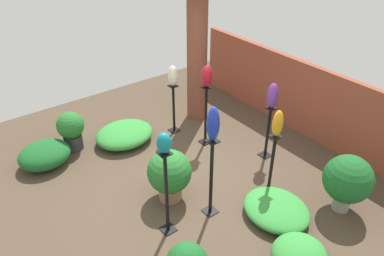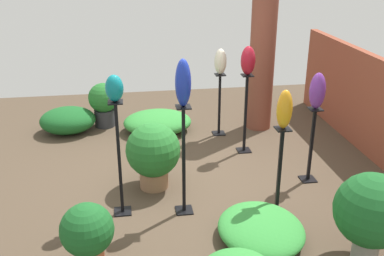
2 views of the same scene
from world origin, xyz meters
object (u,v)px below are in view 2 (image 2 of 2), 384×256
art_vase_amber (285,109)px  potted_plant_back_center (104,102)px  pedestal_ivory (219,107)px  art_vase_cobalt (183,83)px  pedestal_ruby (245,117)px  pedestal_teal (120,164)px  art_vase_teal (114,88)px  brick_pillar (263,49)px  potted_plant_walkway_edge (87,232)px  pedestal_amber (279,176)px  art_vase_ivory (220,62)px  art_vase_violet (317,91)px  potted_plant_mid_right (372,212)px  pedestal_cobalt (184,165)px  art_vase_ruby (248,61)px  pedestal_violet (311,148)px  potted_plant_front_right (153,152)px

art_vase_amber → potted_plant_back_center: (-3.07, -2.04, -0.86)m
pedestal_ivory → art_vase_cobalt: 2.63m
pedestal_ruby → pedestal_teal: bearing=-52.2°
pedestal_ruby → art_vase_cobalt: size_ratio=2.30×
potted_plant_back_center → art_vase_teal: bearing=5.6°
brick_pillar → potted_plant_walkway_edge: size_ratio=4.07×
pedestal_ruby → pedestal_teal: (1.42, -1.84, 0.09)m
pedestal_amber → art_vase_teal: size_ratio=3.68×
art_vase_ivory → art_vase_violet: bearing=26.4°
potted_plant_back_center → potted_plant_mid_right: bearing=33.2°
potted_plant_mid_right → art_vase_teal: bearing=-117.8°
brick_pillar → potted_plant_mid_right: bearing=0.4°
pedestal_amber → art_vase_cobalt: bearing=-101.4°
pedestal_cobalt → pedestal_amber: 1.08m
potted_plant_mid_right → art_vase_ruby: bearing=-169.0°
pedestal_cobalt → potted_plant_back_center: (-2.86, -0.99, -0.17)m
art_vase_ivory → potted_plant_walkway_edge: (3.03, -1.92, -0.84)m
pedestal_cobalt → pedestal_teal: (-0.08, -0.71, 0.03)m
pedestal_cobalt → art_vase_amber: (0.21, 1.05, 0.69)m
pedestal_ivory → pedestal_violet: bearing=26.4°
art_vase_violet → pedestal_cobalt: bearing=-73.9°
pedestal_teal → potted_plant_mid_right: bearing=62.2°
art_vase_violet → pedestal_violet: bearing=0.0°
potted_plant_mid_right → potted_plant_back_center: (-4.02, -2.62, -0.13)m
pedestal_ruby → pedestal_cobalt: bearing=-36.6°
brick_pillar → potted_plant_front_right: 2.76m
pedestal_ivory → art_vase_violet: size_ratio=2.21×
pedestal_ruby → art_vase_ruby: bearing=0.0°
pedestal_ruby → pedestal_ivory: size_ratio=1.17×
pedestal_ruby → art_vase_ruby: art_vase_ruby is taller
art_vase_cobalt → potted_plant_back_center: 3.23m
art_vase_violet → potted_plant_front_right: (-0.13, -2.03, -0.75)m
art_vase_teal → art_vase_violet: (-0.42, 2.45, -0.28)m
art_vase_ruby → potted_plant_front_right: size_ratio=0.47×
brick_pillar → pedestal_violet: (1.92, 0.12, -0.90)m
pedestal_ruby → pedestal_amber: pedestal_ruby is taller
pedestal_cobalt → art_vase_violet: art_vase_violet is taller
pedestal_ruby → art_vase_cobalt: 2.14m
art_vase_amber → potted_plant_front_right: bearing=-121.7°
pedestal_cobalt → art_vase_ruby: size_ratio=3.18×
pedestal_ivory → art_vase_cobalt: (2.22, -0.88, 1.10)m
art_vase_ivory → potted_plant_front_right: 2.11m
pedestal_teal → potted_plant_mid_right: 2.66m
pedestal_teal → potted_plant_back_center: (-2.78, -0.27, -0.20)m
brick_pillar → art_vase_violet: bearing=3.5°
pedestal_violet → art_vase_teal: bearing=-80.4°
pedestal_amber → potted_plant_mid_right: bearing=31.8°
art_vase_ruby → potted_plant_walkway_edge: size_ratio=0.62×
potted_plant_walkway_edge → potted_plant_back_center: size_ratio=0.88×
pedestal_violet → pedestal_teal: bearing=-80.4°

